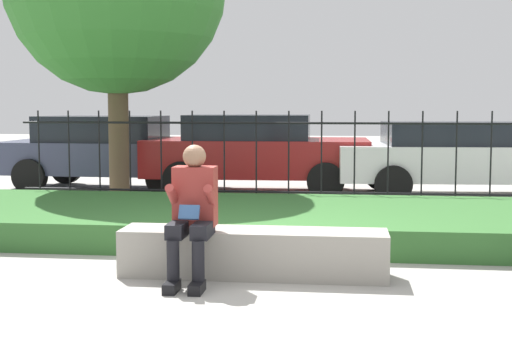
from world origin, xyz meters
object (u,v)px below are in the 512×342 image
person_seated_reader (193,208)px  car_parked_right (465,156)px  car_parked_left (109,150)px  car_parked_center (255,151)px  stone_bench (254,255)px

person_seated_reader → car_parked_right: (3.44, 6.45, 0.04)m
car_parked_left → car_parked_center: bearing=-2.3°
person_seated_reader → car_parked_left: size_ratio=0.30×
stone_bench → car_parked_left: (-3.56, 6.48, 0.54)m
stone_bench → car_parked_left: bearing=118.8°
stone_bench → car_parked_right: 6.84m
car_parked_center → car_parked_right: (3.68, -0.13, -0.05)m
car_parked_center → car_parked_left: bearing=174.6°
car_parked_right → car_parked_left: car_parked_left is taller
person_seated_reader → car_parked_center: 6.58m
stone_bench → car_parked_right: car_parked_right is taller
person_seated_reader → car_parked_center: (-0.24, 6.58, 0.09)m
car_parked_right → car_parked_left: size_ratio=1.13×
car_parked_right → car_parked_left: bearing=173.5°
person_seated_reader → car_parked_left: 7.42m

